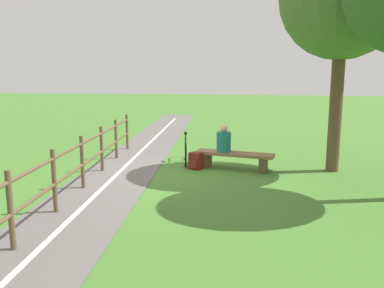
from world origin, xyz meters
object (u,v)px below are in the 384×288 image
object	(u,v)px
backpack	(195,161)
bicycle	(186,150)
bench	(234,157)
person_seated	(224,141)

from	to	relation	value
backpack	bicycle	bearing A→B (deg)	-61.43
bench	person_seated	distance (m)	0.51
bench	person_seated	bearing A→B (deg)	-0.00
person_seated	backpack	bearing A→B (deg)	28.32
bench	person_seated	size ratio (longest dim) A/B	2.96
bench	backpack	bearing A→B (deg)	20.43
bench	backpack	distance (m)	1.01
bicycle	backpack	xyz separation A→B (m)	(-0.39, 0.71, -0.14)
bench	bicycle	size ratio (longest dim) A/B	1.25
person_seated	bicycle	bearing A→B (deg)	-12.73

